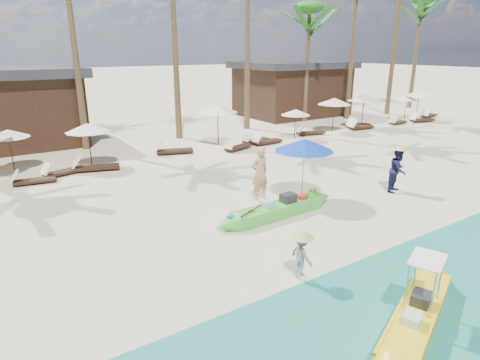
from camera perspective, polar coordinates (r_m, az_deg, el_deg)
ground at (r=12.87m, az=9.03°, el=-6.32°), size 240.00×240.00×0.00m
wet_sand_strip at (r=10.21m, az=28.63°, el=-15.47°), size 240.00×4.50×0.01m
green_canoe at (r=13.33m, az=5.42°, el=-4.19°), size 5.42×0.83×0.69m
yellow_canoe at (r=9.09m, az=23.83°, el=-17.34°), size 5.19×2.40×1.42m
tourist at (r=14.52m, az=2.81°, el=0.98°), size 0.74×0.50×2.00m
vendor_green at (r=16.51m, az=21.56°, el=1.34°), size 1.01×0.89×1.73m
vendor_yellow at (r=9.66m, az=8.75°, el=-10.45°), size 0.38×0.66×1.02m
blue_umbrella at (r=14.35m, az=9.13°, el=4.96°), size 2.12×2.12×2.28m
resort_parasol_4 at (r=20.73m, az=-30.12°, el=5.73°), size 1.82×1.82×1.87m
lounger_4_left at (r=18.47m, az=-27.58°, el=0.03°), size 1.72×0.74×0.57m
lounger_4_right at (r=19.16m, az=-24.12°, el=1.16°), size 1.85×0.98×0.60m
resort_parasol_5 at (r=19.70m, az=-20.87°, el=6.97°), size 2.00×2.00×2.06m
lounger_5_left at (r=19.32m, az=-20.07°, el=1.87°), size 2.09×1.17×0.68m
resort_parasol_6 at (r=22.84m, az=-3.20°, el=10.14°), size 2.27×2.27×2.34m
lounger_6_left at (r=21.43m, az=-9.69°, el=4.25°), size 2.09×1.17×0.68m
lounger_6_right at (r=21.94m, az=-0.45°, el=4.77°), size 1.88×1.06×0.61m
resort_parasol_7 at (r=24.69m, az=7.92°, el=9.53°), size 1.78×1.78×1.83m
lounger_7_left at (r=23.37m, az=3.68°, el=5.60°), size 1.93×0.67×0.65m
lounger_7_right at (r=23.66m, az=2.08°, el=5.76°), size 1.88×0.81×0.62m
resort_parasol_8 at (r=27.43m, az=13.28°, el=10.84°), size 2.17×2.17×2.23m
lounger_8_left at (r=26.29m, az=9.74°, el=6.79°), size 2.01×1.03×0.65m
resort_parasol_9 at (r=29.38m, az=17.24°, el=11.12°), size 2.25×2.25×2.32m
lounger_9_left at (r=29.46m, az=16.40°, el=7.54°), size 1.97×0.62×0.67m
lounger_9_right at (r=28.92m, az=16.69°, el=7.31°), size 1.96×0.82×0.65m
resort_parasol_10 at (r=34.09m, az=22.64°, el=10.77°), size 1.84×1.84×1.89m
lounger_10_left at (r=31.86m, az=21.48°, el=7.72°), size 1.74×0.67×0.58m
lounger_10_right at (r=33.51m, az=24.33°, el=7.88°), size 2.06×1.06×0.67m
resort_parasol_11 at (r=34.24m, az=24.15°, el=11.19°), size 2.20×2.20×2.27m
lounger_11_left at (r=36.16m, az=25.24°, el=8.39°), size 1.95×0.85×0.64m
palm_6 at (r=31.16m, az=9.78°, el=21.17°), size 2.08×2.08×8.51m
palm_9 at (r=41.52m, az=24.33°, el=20.50°), size 2.08×2.08×9.82m
pavilion_east at (r=34.27m, az=7.40°, el=12.84°), size 8.80×6.60×4.30m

